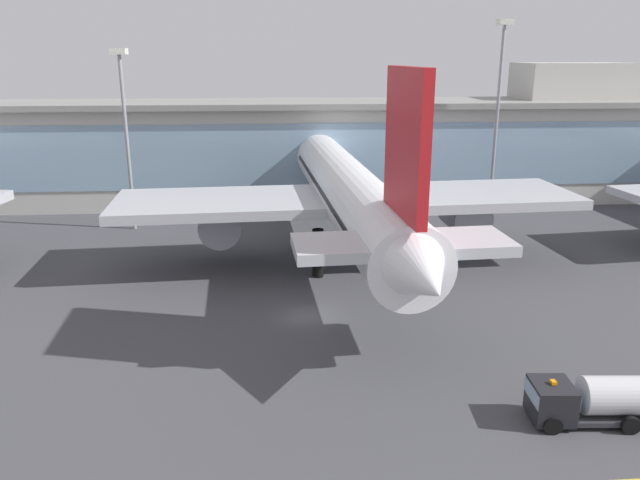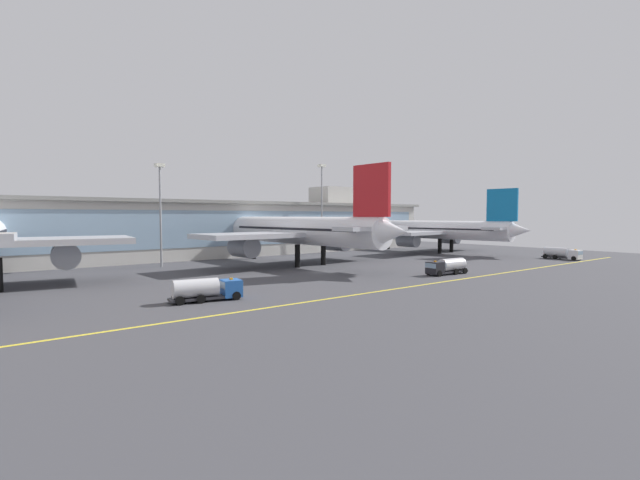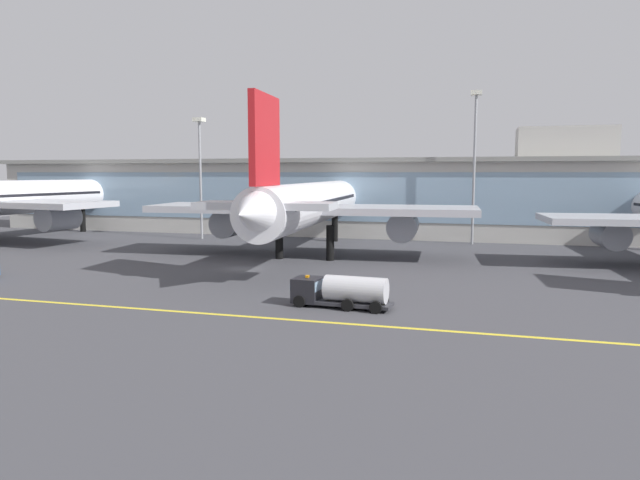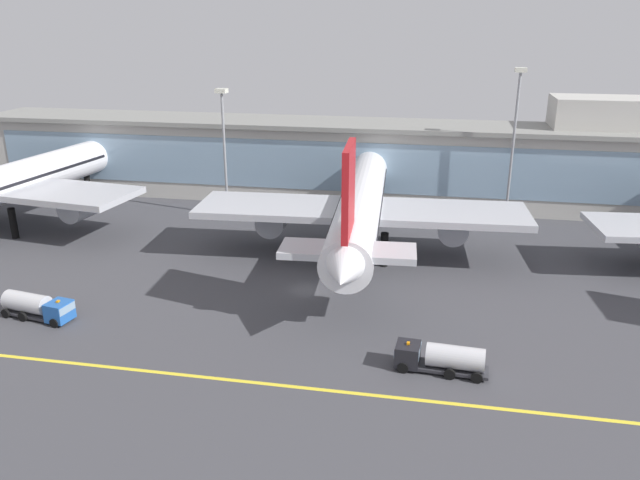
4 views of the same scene
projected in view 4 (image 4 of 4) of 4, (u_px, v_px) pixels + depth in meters
ground_plane at (307, 290)px, 79.58m from camera, size 198.37×198.37×0.00m
taxiway_centreline_stripe at (259, 383)px, 59.23m from camera, size 158.69×0.50×0.01m
terminal_building at (362, 160)px, 116.18m from camera, size 144.69×14.00×19.91m
airliner_near_left at (6, 185)px, 100.04m from camera, size 44.53×59.91×20.42m
airliner_near_right at (360, 207)px, 88.39m from camera, size 47.52×58.25×20.32m
fuel_tanker_truck at (438, 357)px, 60.83m from camera, size 9.20×3.47×2.90m
baggage_tug_near at (39, 306)px, 71.52m from camera, size 9.32×4.18×2.90m
apron_light_mast_west at (515, 125)px, 100.55m from camera, size 1.80×1.80×25.39m
apron_light_mast_centre at (224, 133)px, 104.79m from camera, size 1.80×1.80×21.77m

